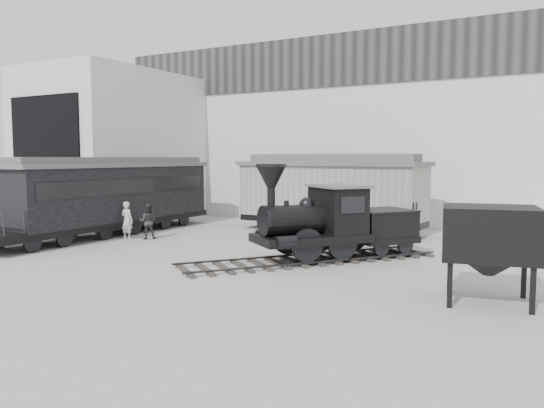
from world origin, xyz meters
The scene contains 9 objects.
ground centered at (0.00, 0.00, 0.00)m, with size 90.00×90.00×0.00m, color #9E9E9B.
north_wall centered at (0.00, 14.98, 5.55)m, with size 34.00×2.51×11.00m.
west_pavilion centered at (-14.50, 9.96, 4.49)m, with size 7.00×12.11×9.00m.
locomotive centered at (2.19, 3.25, 1.32)m, with size 8.05×9.25×3.57m.
boxcar centered at (-0.68, 10.27, 2.14)m, with size 10.18×3.93×4.08m.
passenger_coach centered at (-10.13, 4.32, 2.00)m, with size 3.07×13.57×3.62m.
visitor_a centered at (-8.31, 3.49, 0.91)m, with size 0.66×0.43×1.81m, color silver.
visitor_b centered at (-7.48, 4.00, 0.85)m, with size 0.83×0.65×1.71m, color #2B2C2E.
coal_hopper centered at (8.21, -0.24, 1.70)m, with size 2.69×2.34×2.60m.
Camera 1 is at (9.78, -15.28, 3.89)m, focal length 35.00 mm.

